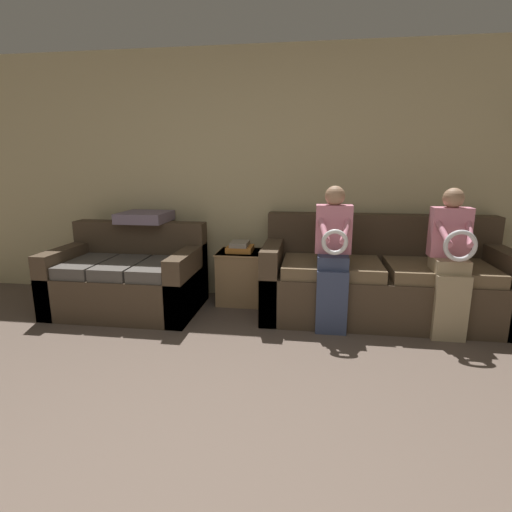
% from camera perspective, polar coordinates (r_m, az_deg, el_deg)
% --- Properties ---
extents(wall_back, '(7.52, 0.06, 2.55)m').
position_cam_1_polar(wall_back, '(4.23, 1.41, 11.12)').
color(wall_back, '#C6B789').
rests_on(wall_back, ground_plane).
extents(couch_main, '(2.20, 0.88, 0.93)m').
position_cam_1_polar(couch_main, '(3.94, 17.42, -3.50)').
color(couch_main, '#473828').
rests_on(couch_main, ground_plane).
extents(couch_side, '(1.39, 0.90, 0.83)m').
position_cam_1_polar(couch_side, '(4.15, -17.63, -3.16)').
color(couch_side, '#473828').
rests_on(couch_side, ground_plane).
extents(child_left_seated, '(0.31, 0.38, 1.24)m').
position_cam_1_polar(child_left_seated, '(3.46, 10.95, 0.45)').
color(child_left_seated, '#384260').
rests_on(child_left_seated, ground_plane).
extents(child_right_seated, '(0.32, 0.37, 1.23)m').
position_cam_1_polar(child_right_seated, '(3.63, 26.06, -0.15)').
color(child_right_seated, tan).
rests_on(child_right_seated, ground_plane).
extents(side_shelf, '(0.49, 0.44, 0.54)m').
position_cam_1_polar(side_shelf, '(4.15, -2.07, -2.89)').
color(side_shelf, '#9E7A51').
rests_on(side_shelf, ground_plane).
extents(book_stack, '(0.26, 0.26, 0.11)m').
position_cam_1_polar(book_stack, '(4.07, -2.30, 1.29)').
color(book_stack, orange).
rests_on(book_stack, side_shelf).
extents(throw_pillow, '(0.48, 0.48, 0.10)m').
position_cam_1_polar(throw_pillow, '(4.29, -15.57, 5.40)').
color(throw_pillow, slate).
rests_on(throw_pillow, couch_side).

